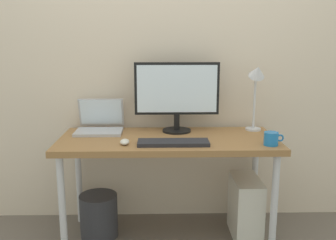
% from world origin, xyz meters
% --- Properties ---
extents(ground_plane, '(6.00, 6.00, 0.00)m').
position_xyz_m(ground_plane, '(0.00, 0.00, 0.00)').
color(ground_plane, '#665B51').
extents(back_wall, '(4.40, 0.04, 2.60)m').
position_xyz_m(back_wall, '(0.00, 0.36, 1.30)').
color(back_wall, beige).
rests_on(back_wall, ground_plane).
extents(desk, '(1.43, 0.61, 0.71)m').
position_xyz_m(desk, '(0.00, 0.00, 0.65)').
color(desk, olive).
rests_on(desk, ground_plane).
extents(monitor, '(0.58, 0.20, 0.48)m').
position_xyz_m(monitor, '(0.07, 0.17, 0.99)').
color(monitor, black).
rests_on(monitor, desk).
extents(laptop, '(0.32, 0.28, 0.22)m').
position_xyz_m(laptop, '(-0.48, 0.19, 0.77)').
color(laptop, '#B2B2B7').
rests_on(laptop, desk).
extents(desk_lamp, '(0.11, 0.16, 0.49)m').
position_xyz_m(desk_lamp, '(0.62, 0.17, 1.06)').
color(desk_lamp, silver).
rests_on(desk_lamp, desk).
extents(keyboard, '(0.44, 0.14, 0.02)m').
position_xyz_m(keyboard, '(0.03, -0.16, 0.72)').
color(keyboard, '#232328').
rests_on(keyboard, desk).
extents(mouse, '(0.06, 0.09, 0.03)m').
position_xyz_m(mouse, '(-0.27, -0.16, 0.73)').
color(mouse, silver).
rests_on(mouse, desk).
extents(coffee_mug, '(0.12, 0.09, 0.08)m').
position_xyz_m(coffee_mug, '(0.63, -0.19, 0.75)').
color(coffee_mug, '#1E72BF').
rests_on(coffee_mug, desk).
extents(computer_tower, '(0.18, 0.36, 0.42)m').
position_xyz_m(computer_tower, '(0.54, 0.00, 0.21)').
color(computer_tower, silver).
rests_on(computer_tower, ground_plane).
extents(wastebasket, '(0.26, 0.26, 0.30)m').
position_xyz_m(wastebasket, '(-0.48, 0.02, 0.15)').
color(wastebasket, '#333338').
rests_on(wastebasket, ground_plane).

